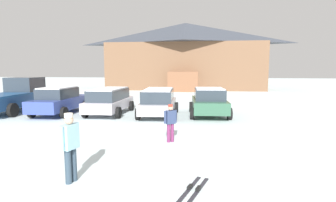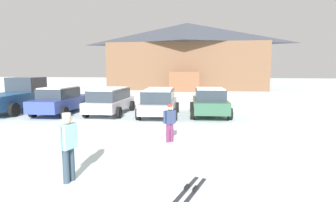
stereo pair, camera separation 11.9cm
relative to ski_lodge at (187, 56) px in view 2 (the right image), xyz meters
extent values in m
cube|color=brown|center=(0.00, 0.05, -1.49)|extent=(20.56, 8.05, 6.11)
pyramid|color=#3B414B|center=(0.00, 0.05, 2.99)|extent=(21.17, 8.66, 2.84)
cube|color=brown|center=(0.08, -4.70, -3.34)|extent=(3.63, 1.86, 2.40)
cube|color=#36499E|center=(-5.99, -21.82, -3.89)|extent=(1.88, 4.64, 0.67)
cube|color=#2D3842|center=(-5.98, -22.05, -3.26)|extent=(1.61, 2.43, 0.59)
cube|color=white|center=(-5.98, -22.05, -2.94)|extent=(1.50, 2.31, 0.06)
cylinder|color=black|center=(-6.97, -20.42, -4.22)|extent=(0.24, 0.65, 0.64)
cylinder|color=black|center=(-5.09, -20.37, -4.22)|extent=(0.24, 0.65, 0.64)
cylinder|color=black|center=(-6.88, -23.27, -4.22)|extent=(0.24, 0.65, 0.64)
cylinder|color=black|center=(-5.00, -23.21, -4.22)|extent=(0.24, 0.65, 0.64)
cube|color=white|center=(-3.00, -21.48, -3.94)|extent=(1.82, 4.48, 0.57)
cube|color=#2D3842|center=(-3.00, -21.56, -3.35)|extent=(1.59, 3.41, 0.61)
cube|color=white|center=(-3.00, -21.56, -3.01)|extent=(1.49, 3.24, 0.06)
cylinder|color=black|center=(-3.97, -20.11, -4.22)|extent=(0.23, 0.64, 0.64)
cylinder|color=black|center=(-2.07, -20.08, -4.22)|extent=(0.23, 0.64, 0.64)
cylinder|color=black|center=(-3.93, -22.87, -4.22)|extent=(0.23, 0.64, 0.64)
cylinder|color=black|center=(-2.03, -22.84, -4.22)|extent=(0.23, 0.64, 0.64)
cube|color=silver|center=(0.03, -21.74, -3.94)|extent=(2.13, 4.37, 0.56)
cube|color=#2D3842|center=(0.04, -21.82, -3.34)|extent=(1.84, 3.34, 0.64)
cube|color=white|center=(0.04, -21.82, -2.99)|extent=(1.72, 3.17, 0.06)
cylinder|color=black|center=(-1.04, -20.50, -4.22)|extent=(0.27, 0.65, 0.64)
cylinder|color=black|center=(0.91, -20.35, -4.22)|extent=(0.27, 0.65, 0.64)
cylinder|color=black|center=(-0.85, -23.12, -4.22)|extent=(0.27, 0.65, 0.64)
cylinder|color=black|center=(1.11, -22.98, -4.22)|extent=(0.27, 0.65, 0.64)
cube|color=#346149|center=(2.90, -21.22, -3.90)|extent=(2.13, 4.13, 0.65)
cube|color=#2D3842|center=(2.92, -21.42, -3.27)|extent=(1.78, 2.20, 0.60)
cube|color=white|center=(2.92, -21.42, -2.95)|extent=(1.66, 2.08, 0.06)
cylinder|color=black|center=(1.82, -20.05, -4.22)|extent=(0.26, 0.65, 0.64)
cylinder|color=black|center=(3.82, -19.91, -4.22)|extent=(0.26, 0.65, 0.64)
cylinder|color=black|center=(1.99, -22.53, -4.22)|extent=(0.26, 0.65, 0.64)
cylinder|color=black|center=(3.99, -22.39, -4.22)|extent=(0.26, 0.65, 0.64)
cube|color=navy|center=(-9.22, -21.57, -3.79)|extent=(2.26, 5.90, 0.70)
cube|color=#2D3842|center=(-9.28, -20.41, -2.92)|extent=(1.89, 1.95, 1.05)
cube|color=#1F4D83|center=(-9.16, -22.59, -3.38)|extent=(2.12, 3.29, 0.12)
cylinder|color=black|center=(-10.37, -19.89, -4.14)|extent=(0.30, 0.81, 0.80)
cylinder|color=black|center=(-8.25, -19.77, -4.14)|extent=(0.30, 0.81, 0.80)
cylinder|color=black|center=(-8.06, -23.25, -4.14)|extent=(0.30, 0.81, 0.80)
cylinder|color=#762C5B|center=(1.34, -27.13, -4.20)|extent=(0.13, 0.13, 0.69)
cylinder|color=#762C5B|center=(1.46, -27.05, -4.20)|extent=(0.13, 0.13, 0.69)
cube|color=navy|center=(1.40, -27.09, -3.61)|extent=(0.39, 0.36, 0.49)
cylinder|color=navy|center=(1.22, -27.21, -3.59)|extent=(0.09, 0.09, 0.46)
cylinder|color=navy|center=(1.58, -26.97, -3.59)|extent=(0.09, 0.09, 0.46)
sphere|color=tan|center=(1.40, -27.09, -3.27)|extent=(0.18, 0.18, 0.18)
cylinder|color=#BF3929|center=(1.40, -27.09, -3.18)|extent=(0.17, 0.17, 0.08)
cylinder|color=#2F4050|center=(-0.48, -30.78, -4.13)|extent=(0.15, 0.15, 0.82)
cylinder|color=#2F4050|center=(-0.52, -30.96, -4.13)|extent=(0.15, 0.15, 0.82)
cube|color=#94C6DA|center=(-0.50, -30.87, -3.43)|extent=(0.33, 0.45, 0.58)
cylinder|color=#94C6DA|center=(-0.44, -30.62, -3.42)|extent=(0.11, 0.11, 0.55)
cylinder|color=#94C6DA|center=(-0.56, -31.12, -3.42)|extent=(0.11, 0.11, 0.55)
sphere|color=tan|center=(-0.50, -30.87, -3.04)|extent=(0.21, 0.21, 0.21)
cylinder|color=beige|center=(-0.50, -30.87, -2.92)|extent=(0.20, 0.20, 0.10)
cube|color=#29282F|center=(2.50, -30.96, -4.53)|extent=(0.51, 1.42, 0.02)
cube|color=black|center=(2.51, -30.91, -4.49)|extent=(0.14, 0.21, 0.06)
cube|color=#29282F|center=(2.31, -30.90, -4.53)|extent=(0.51, 1.42, 0.02)
cube|color=black|center=(2.32, -30.85, -4.49)|extent=(0.14, 0.21, 0.06)
camera|label=1|loc=(2.60, -36.49, -1.86)|focal=28.00mm
camera|label=2|loc=(2.71, -36.47, -1.86)|focal=28.00mm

